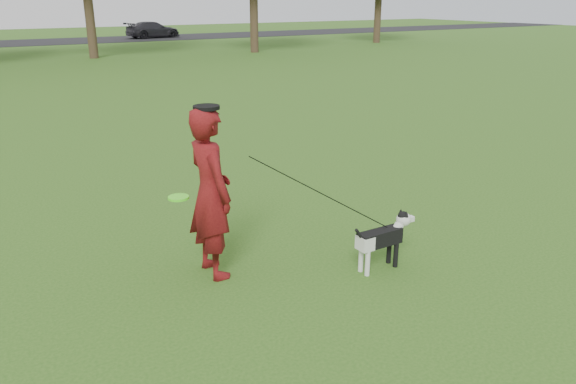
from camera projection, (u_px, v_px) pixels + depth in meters
ground at (275, 266)px, 6.91m from camera, size 120.00×120.00×0.00m
man at (210, 193)px, 6.44m from camera, size 0.50×0.75×2.02m
dog at (384, 236)px, 6.74m from camera, size 0.92×0.18×0.70m
car_right at (153, 30)px, 44.77m from camera, size 4.53×2.40×1.25m
man_held_items at (322, 194)px, 6.64m from camera, size 2.49×1.11×1.55m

